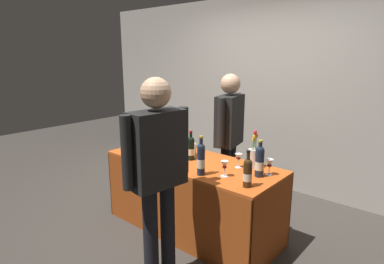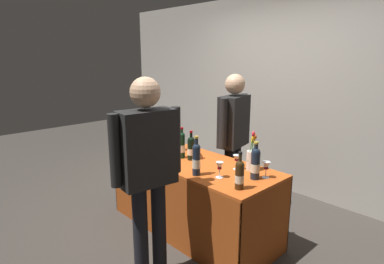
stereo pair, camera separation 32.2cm
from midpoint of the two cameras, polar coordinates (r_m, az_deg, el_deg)
name	(u,v)px [view 1 (the left image)]	position (r m, az deg, el deg)	size (l,w,h in m)	color
ground_plane	(192,228)	(3.63, -2.65, -16.73)	(12.00, 12.00, 0.00)	#38332D
back_partition	(273,93)	(4.56, 12.24, 6.73)	(6.48, 0.12, 2.62)	#9E998E
tasting_table	(192,182)	(3.39, -2.75, -8.85)	(1.86, 0.74, 0.77)	#B74C19
featured_wine_bottle	(181,145)	(3.34, -4.72, -2.34)	(0.07, 0.07, 0.33)	black
display_bottle_0	(260,161)	(2.87, 8.77, -5.10)	(0.08, 0.08, 0.33)	#192333
display_bottle_1	(248,172)	(2.64, 6.39, -7.16)	(0.07, 0.07, 0.31)	#38230F
display_bottle_2	(159,137)	(3.73, -8.27, -0.90)	(0.07, 0.07, 0.31)	black
display_bottle_3	(152,140)	(3.62, -9.58, -1.51)	(0.07, 0.07, 0.30)	#192333
display_bottle_4	(175,138)	(3.60, -5.67, -1.07)	(0.07, 0.07, 0.34)	#192333
display_bottle_5	(191,148)	(3.29, -3.01, -2.86)	(0.08, 0.08, 0.31)	black
display_bottle_6	(201,159)	(2.87, -1.61, -4.78)	(0.07, 0.07, 0.36)	#192333
wine_glass_near_vendor	(225,165)	(2.85, 2.58, -5.99)	(0.07, 0.07, 0.14)	silver
wine_glass_mid	(239,157)	(3.08, 5.29, -4.52)	(0.07, 0.07, 0.14)	silver
wine_glass_near_taster	(270,164)	(2.93, 10.54, -5.60)	(0.07, 0.07, 0.15)	silver
flower_vase	(254,156)	(3.09, 7.94, -4.31)	(0.10, 0.11, 0.38)	silver
brochure_stand	(194,149)	(3.42, -2.34, -3.13)	(0.16, 0.01, 0.15)	silver
vendor_presenter	(229,131)	(3.70, 4.14, 0.13)	(0.29, 0.57, 1.62)	black
taster_foreground_right	(158,164)	(2.50, -9.81, -5.74)	(0.26, 0.60, 1.67)	black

